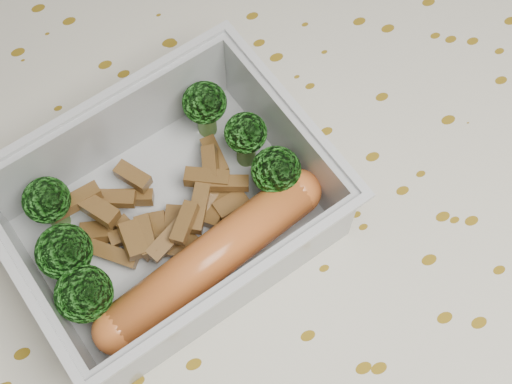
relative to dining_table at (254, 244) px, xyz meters
name	(u,v)px	position (x,y,z in m)	size (l,w,h in m)	color
ground_plane	(255,383)	(0.00, 0.00, -0.67)	(4.00, 4.00, 0.00)	olive
dining_table	(254,244)	(0.00, 0.00, 0.00)	(1.40, 0.90, 0.75)	brown
tablecloth	(254,219)	(0.00, 0.00, 0.05)	(1.46, 0.96, 0.19)	silver
lunch_container	(171,215)	(-0.05, 0.00, 0.11)	(0.20, 0.17, 0.06)	silver
broccoli_florets	(147,203)	(-0.06, 0.01, 0.12)	(0.16, 0.11, 0.05)	#608C3F
meat_pile	(161,213)	(-0.06, 0.01, 0.10)	(0.12, 0.07, 0.03)	brown
sausage	(211,258)	(-0.04, -0.03, 0.11)	(0.15, 0.06, 0.03)	orange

